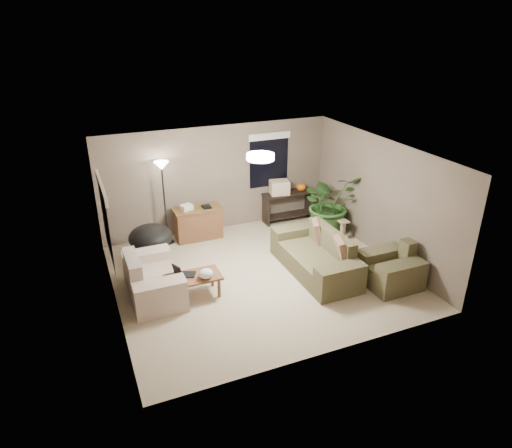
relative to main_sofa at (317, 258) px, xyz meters
name	(u,v)px	position (x,y,z in m)	size (l,w,h in m)	color
room_shell	(260,218)	(-1.12, 0.26, 0.96)	(5.50, 5.50, 5.50)	#BFAD8E
main_sofa	(317,258)	(0.00, 0.00, 0.00)	(0.95, 2.20, 0.85)	#4D482E
throw_pillows	(329,240)	(0.26, 0.00, 0.36)	(0.40, 1.40, 0.47)	#8C7251
loveseat	(152,280)	(-3.21, 0.42, 0.00)	(0.90, 1.60, 0.85)	#C0B5A3
armchair	(390,270)	(1.06, -0.96, 0.00)	(0.95, 1.00, 0.85)	#4D492E
coffee_table	(193,279)	(-2.52, 0.07, 0.06)	(1.00, 0.55, 0.42)	brown
laptop	(182,273)	(-2.69, 0.17, 0.19)	(0.44, 0.35, 0.24)	black
plastic_bag	(206,274)	(-2.32, -0.08, 0.22)	(0.26, 0.23, 0.18)	white
desk	(198,223)	(-1.75, 2.40, 0.08)	(1.10, 0.50, 0.75)	brown
desk_papers	(191,207)	(-1.91, 2.39, 0.51)	(0.69, 0.30, 0.12)	silver
console_table	(288,204)	(0.61, 2.51, 0.14)	(1.30, 0.40, 0.75)	black
pumpkin	(301,187)	(0.96, 2.51, 0.55)	(0.24, 0.24, 0.19)	orange
cardboard_box	(279,187)	(0.36, 2.51, 0.63)	(0.45, 0.34, 0.34)	beige
papasan_chair	(151,241)	(-2.96, 1.72, 0.17)	(0.95, 0.95, 0.80)	black
floor_lamp	(162,176)	(-2.47, 2.44, 1.30)	(0.32, 0.32, 1.91)	black
ceiling_fixture	(260,157)	(-1.12, 0.26, 2.15)	(0.50, 0.50, 0.10)	white
houseplant	(329,210)	(1.18, 1.50, 0.29)	(1.34, 1.49, 1.16)	#2D5923
cat_scratching_post	(343,232)	(1.24, 0.98, -0.08)	(0.32, 0.32, 0.50)	tan
window_left	(104,208)	(-3.85, 0.56, 1.49)	(0.05, 1.56, 1.33)	black
window_back	(269,151)	(0.18, 2.74, 1.49)	(1.06, 0.05, 1.33)	black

